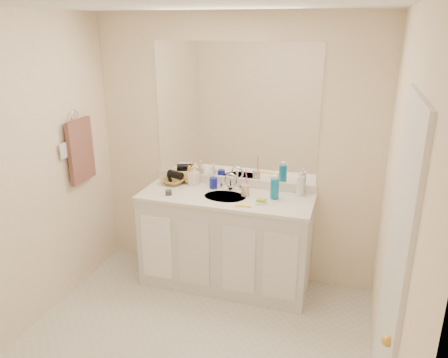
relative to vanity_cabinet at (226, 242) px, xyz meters
The scene contains 30 objects.
floor 1.11m from the vanity_cabinet, 90.00° to the right, with size 2.60×2.60×0.00m, color silver.
ceiling 2.23m from the vanity_cabinet, 90.00° to the right, with size 2.60×2.60×0.02m, color white.
wall_back 0.82m from the vanity_cabinet, 90.00° to the left, with size 2.60×0.02×2.40m, color #FDE7C6.
wall_front 2.45m from the vanity_cabinet, 90.00° to the right, with size 2.60×0.02×2.40m, color #FDE7C6.
wall_left 1.83m from the vanity_cabinet, 141.75° to the right, with size 0.02×2.60×2.40m, color #FDE7C6.
wall_right 1.83m from the vanity_cabinet, 38.25° to the right, with size 0.02×2.60×2.40m, color #FDE7C6.
vanity_cabinet is the anchor object (origin of this frame).
countertop 0.44m from the vanity_cabinet, ahead, with size 1.52×0.57×0.03m, color white.
backsplash 0.56m from the vanity_cabinet, 90.00° to the left, with size 1.52×0.03×0.08m, color silver.
sink_basin 0.44m from the vanity_cabinet, 90.00° to the right, with size 0.37×0.37×0.02m, color silver.
faucet 0.53m from the vanity_cabinet, 90.00° to the left, with size 0.02×0.02×0.11m, color silver.
mirror 1.17m from the vanity_cabinet, 90.00° to the left, with size 1.48×0.01×1.20m, color white.
blue_mug 0.55m from the vanity_cabinet, 137.96° to the left, with size 0.07×0.07×0.10m, color #151D95.
tan_cup 0.53m from the vanity_cabinet, 17.72° to the left, with size 0.07×0.07×0.10m, color #D0AC92.
toothbrush 0.63m from the vanity_cabinet, 16.76° to the left, with size 0.01×0.01×0.19m, color #E93D81.
mouthwash_bottle 0.69m from the vanity_cabinet, ahead, with size 0.07×0.07×0.17m, color #0E77A9.
clear_pump_bottle 0.84m from the vanity_cabinet, 17.75° to the left, with size 0.06×0.06×0.17m, color white.
soap_dish 0.58m from the vanity_cabinet, 12.77° to the right, with size 0.11×0.09×0.01m, color silver.
green_soap 0.59m from the vanity_cabinet, 12.77° to the right, with size 0.07×0.05×0.03m, color #91BA2D.
orange_comb 0.54m from the vanity_cabinet, 42.63° to the right, with size 0.13×0.03×0.01m, color gold.
dark_jar 0.69m from the vanity_cabinet, 165.09° to the right, with size 0.06×0.06×0.04m, color #393940.
soap_bottle_white 0.62m from the vanity_cabinet, 133.99° to the left, with size 0.07×0.07×0.18m, color white.
soap_bottle_cream 0.68m from the vanity_cabinet, 154.06° to the left, with size 0.08×0.08×0.18m, color #FFEACF.
soap_bottle_yellow 0.72m from the vanity_cabinet, 152.98° to the left, with size 0.13×0.13×0.17m, color tan.
wicker_basket 0.75m from the vanity_cabinet, 165.12° to the left, with size 0.22×0.22×0.05m, color #A78B43.
hair_dryer 0.78m from the vanity_cabinet, 164.59° to the left, with size 0.07×0.07×0.15m, color black.
towel_ring 1.71m from the vanity_cabinet, 168.86° to the right, with size 0.11×0.11×0.01m, color silver.
hand_towel 1.52m from the vanity_cabinet, 168.69° to the right, with size 0.04×0.32×0.55m, color #54322D.
switch_plate 1.61m from the vanity_cabinet, 160.52° to the right, with size 0.01×0.09×0.13m, color white.
door 1.94m from the vanity_cabinet, 45.81° to the right, with size 0.02×0.82×2.00m, color white.
Camera 1 is at (1.04, -2.36, 2.28)m, focal length 35.00 mm.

